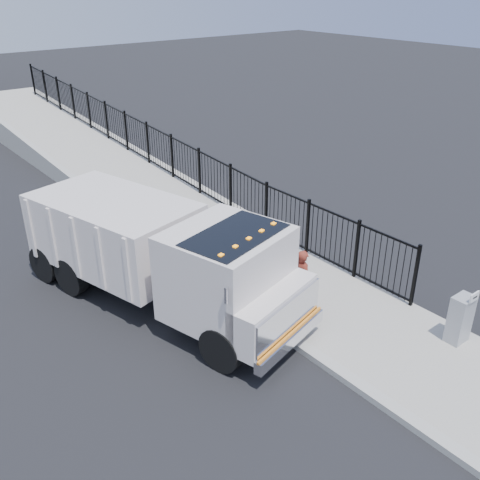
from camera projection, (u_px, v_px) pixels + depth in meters
ground at (264, 323)px, 14.04m from camera, size 120.00×120.00×0.00m
sidewalk at (372, 329)px, 13.70m from camera, size 3.55×12.00×0.12m
curb at (320, 359)px, 12.61m from camera, size 0.30×12.00×0.16m
ramp at (84, 160)px, 26.41m from camera, size 3.95×24.06×3.19m
iron_fence at (149, 156)px, 24.01m from camera, size 0.10×28.00×1.80m
truck at (163, 252)px, 14.11m from camera, size 4.68×8.85×2.90m
worker at (302, 279)px, 14.16m from camera, size 0.48×0.67×1.71m
utility_cabinet at (460, 319)px, 12.91m from camera, size 0.55×0.40×1.25m
arrow_sign at (474, 297)px, 12.43m from camera, size 0.35×0.04×0.22m
debris at (276, 286)px, 15.37m from camera, size 0.38×0.38×0.10m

